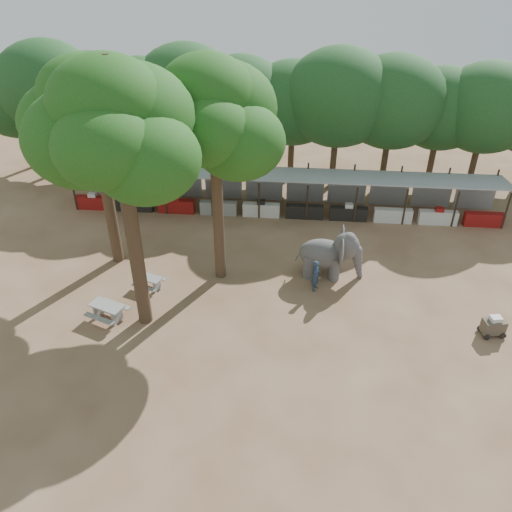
# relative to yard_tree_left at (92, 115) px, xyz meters

# --- Properties ---
(ground) EXTENTS (100.00, 100.00, 0.00)m
(ground) POSITION_rel_yard_tree_left_xyz_m (9.13, -7.19, -8.20)
(ground) COLOR brown
(ground) RESTS_ON ground
(vendor_stalls) EXTENTS (28.00, 2.99, 2.80)m
(vendor_stalls) POSITION_rel_yard_tree_left_xyz_m (9.13, 6.65, -7.02)
(vendor_stalls) COLOR gray
(vendor_stalls) RESTS_ON ground
(yard_tree_left) EXTENTS (7.10, 6.90, 11.02)m
(yard_tree_left) POSITION_rel_yard_tree_left_xyz_m (0.00, 0.00, 0.00)
(yard_tree_left) COLOR #332316
(yard_tree_left) RESTS_ON ground
(yard_tree_center) EXTENTS (7.10, 6.90, 12.04)m
(yard_tree_center) POSITION_rel_yard_tree_left_xyz_m (3.00, -5.00, 1.01)
(yard_tree_center) COLOR #332316
(yard_tree_center) RESTS_ON ground
(yard_tree_back) EXTENTS (7.10, 6.90, 11.36)m
(yard_tree_back) POSITION_rel_yard_tree_left_xyz_m (6.00, -1.00, 0.34)
(yard_tree_back) COLOR #332316
(yard_tree_back) RESTS_ON ground
(backdrop_trees) EXTENTS (46.46, 5.95, 8.33)m
(backdrop_trees) POSITION_rel_yard_tree_left_xyz_m (9.13, 11.81, -2.69)
(backdrop_trees) COLOR #332316
(backdrop_trees) RESTS_ON ground
(elephant) EXTENTS (3.53, 2.69, 2.69)m
(elephant) POSITION_rel_yard_tree_left_xyz_m (11.93, -0.59, -6.86)
(elephant) COLOR #464343
(elephant) RESTS_ON ground
(handler) EXTENTS (0.58, 0.72, 1.74)m
(handler) POSITION_rel_yard_tree_left_xyz_m (11.19, -1.99, -7.33)
(handler) COLOR #26384C
(handler) RESTS_ON ground
(picnic_table_near) EXTENTS (2.07, 1.97, 0.82)m
(picnic_table_near) POSITION_rel_yard_tree_left_xyz_m (1.35, -5.27, -7.66)
(picnic_table_near) COLOR gray
(picnic_table_near) RESTS_ON ground
(picnic_table_far) EXTENTS (1.70, 1.62, 0.69)m
(picnic_table_far) POSITION_rel_yard_tree_left_xyz_m (2.63, -2.67, -7.75)
(picnic_table_far) COLOR gray
(picnic_table_far) RESTS_ON ground
(cart_front) EXTENTS (1.19, 0.90, 1.04)m
(cart_front) POSITION_rel_yard_tree_left_xyz_m (19.23, -4.73, -7.69)
(cart_front) COLOR #3D3429
(cart_front) RESTS_ON ground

